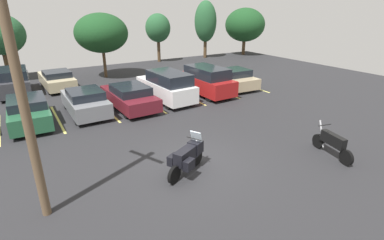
{
  "coord_description": "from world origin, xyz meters",
  "views": [
    {
      "loc": [
        -5.36,
        -8.34,
        5.67
      ],
      "look_at": [
        0.84,
        1.73,
        1.07
      ],
      "focal_mm": 27.52,
      "sensor_mm": 36.0,
      "label": 1
    }
  ],
  "objects_px": {
    "car_tan": "(232,78)",
    "car_far_champagne": "(57,79)",
    "motorcycle_second": "(332,143)",
    "car_far_charcoal": "(14,81)",
    "car_maroon": "(130,96)",
    "car_red": "(205,80)",
    "car_white": "(167,86)",
    "utility_pole": "(17,74)",
    "motorcycle_touring": "(187,156)",
    "car_green": "(28,111)",
    "car_grey": "(85,102)"
  },
  "relations": [
    {
      "from": "car_white",
      "to": "utility_pole",
      "type": "relative_size",
      "value": 0.61
    },
    {
      "from": "car_tan",
      "to": "car_far_champagne",
      "type": "distance_m",
      "value": 12.88
    },
    {
      "from": "motorcycle_second",
      "to": "car_maroon",
      "type": "distance_m",
      "value": 11.07
    },
    {
      "from": "car_green",
      "to": "car_red",
      "type": "relative_size",
      "value": 0.94
    },
    {
      "from": "car_green",
      "to": "car_tan",
      "type": "xyz_separation_m",
      "value": [
        13.43,
        0.22,
        -0.02
      ]
    },
    {
      "from": "motorcycle_second",
      "to": "car_red",
      "type": "xyz_separation_m",
      "value": [
        0.7,
        10.09,
        0.39
      ]
    },
    {
      "from": "car_maroon",
      "to": "car_green",
      "type": "bearing_deg",
      "value": 177.09
    },
    {
      "from": "car_maroon",
      "to": "car_white",
      "type": "distance_m",
      "value": 2.53
    },
    {
      "from": "motorcycle_second",
      "to": "utility_pole",
      "type": "distance_m",
      "value": 11.06
    },
    {
      "from": "car_white",
      "to": "car_red",
      "type": "height_order",
      "value": "car_white"
    },
    {
      "from": "motorcycle_touring",
      "to": "car_white",
      "type": "distance_m",
      "value": 8.84
    },
    {
      "from": "motorcycle_second",
      "to": "car_red",
      "type": "bearing_deg",
      "value": 86.04
    },
    {
      "from": "motorcycle_second",
      "to": "car_far_charcoal",
      "type": "bearing_deg",
      "value": 121.6
    },
    {
      "from": "motorcycle_second",
      "to": "car_far_charcoal",
      "type": "height_order",
      "value": "car_far_charcoal"
    },
    {
      "from": "car_maroon",
      "to": "car_red",
      "type": "relative_size",
      "value": 1.0
    },
    {
      "from": "car_red",
      "to": "car_far_champagne",
      "type": "xyz_separation_m",
      "value": [
        -8.38,
        6.99,
        -0.3
      ]
    },
    {
      "from": "motorcycle_touring",
      "to": "car_green",
      "type": "bearing_deg",
      "value": 118.03
    },
    {
      "from": "car_maroon",
      "to": "car_red",
      "type": "distance_m",
      "value": 5.45
    },
    {
      "from": "car_maroon",
      "to": "car_white",
      "type": "height_order",
      "value": "car_white"
    },
    {
      "from": "motorcycle_touring",
      "to": "car_grey",
      "type": "distance_m",
      "value": 8.49
    },
    {
      "from": "motorcycle_second",
      "to": "car_far_charcoal",
      "type": "xyz_separation_m",
      "value": [
        -10.37,
        16.87,
        0.33
      ]
    },
    {
      "from": "motorcycle_touring",
      "to": "car_grey",
      "type": "bearing_deg",
      "value": 101.0
    },
    {
      "from": "car_grey",
      "to": "car_far_champagne",
      "type": "height_order",
      "value": "car_grey"
    },
    {
      "from": "utility_pole",
      "to": "car_white",
      "type": "bearing_deg",
      "value": 44.89
    },
    {
      "from": "car_grey",
      "to": "car_red",
      "type": "xyz_separation_m",
      "value": [
        7.91,
        -0.18,
        0.24
      ]
    },
    {
      "from": "car_far_champagne",
      "to": "car_maroon",
      "type": "bearing_deg",
      "value": -67.44
    },
    {
      "from": "car_maroon",
      "to": "utility_pole",
      "type": "bearing_deg",
      "value": -124.93
    },
    {
      "from": "motorcycle_touring",
      "to": "car_white",
      "type": "xyz_separation_m",
      "value": [
        3.36,
        8.17,
        0.29
      ]
    },
    {
      "from": "car_red",
      "to": "car_tan",
      "type": "distance_m",
      "value": 2.74
    },
    {
      "from": "motorcycle_second",
      "to": "car_green",
      "type": "xyz_separation_m",
      "value": [
        -10.03,
        10.27,
        0.14
      ]
    },
    {
      "from": "motorcycle_second",
      "to": "car_far_champagne",
      "type": "xyz_separation_m",
      "value": [
        -7.68,
        17.08,
        0.09
      ]
    },
    {
      "from": "car_maroon",
      "to": "car_far_champagne",
      "type": "xyz_separation_m",
      "value": [
        -2.94,
        7.07,
        -0.04
      ]
    },
    {
      "from": "car_far_champagne",
      "to": "car_far_charcoal",
      "type": "bearing_deg",
      "value": -175.52
    },
    {
      "from": "motorcycle_touring",
      "to": "car_red",
      "type": "distance_m",
      "value": 10.3
    },
    {
      "from": "motorcycle_touring",
      "to": "utility_pole",
      "type": "xyz_separation_m",
      "value": [
        -4.67,
        0.18,
        3.47
      ]
    },
    {
      "from": "car_red",
      "to": "car_far_charcoal",
      "type": "relative_size",
      "value": 1.07
    },
    {
      "from": "car_grey",
      "to": "car_far_champagne",
      "type": "distance_m",
      "value": 6.82
    },
    {
      "from": "car_far_charcoal",
      "to": "car_tan",
      "type": "bearing_deg",
      "value": -24.82
    },
    {
      "from": "car_grey",
      "to": "car_far_champagne",
      "type": "xyz_separation_m",
      "value": [
        -0.47,
        6.81,
        -0.06
      ]
    },
    {
      "from": "car_green",
      "to": "car_grey",
      "type": "relative_size",
      "value": 1.06
    },
    {
      "from": "car_far_charcoal",
      "to": "car_far_champagne",
      "type": "distance_m",
      "value": 2.71
    },
    {
      "from": "car_far_charcoal",
      "to": "car_far_champagne",
      "type": "xyz_separation_m",
      "value": [
        2.7,
        0.21,
        -0.24
      ]
    },
    {
      "from": "car_red",
      "to": "car_tan",
      "type": "relative_size",
      "value": 1.1
    },
    {
      "from": "car_green",
      "to": "utility_pole",
      "type": "relative_size",
      "value": 0.57
    },
    {
      "from": "car_maroon",
      "to": "car_tan",
      "type": "xyz_separation_m",
      "value": [
        8.14,
        0.49,
        -0.01
      ]
    },
    {
      "from": "motorcycle_touring",
      "to": "car_far_champagne",
      "type": "relative_size",
      "value": 0.42
    },
    {
      "from": "motorcycle_second",
      "to": "car_tan",
      "type": "height_order",
      "value": "car_tan"
    },
    {
      "from": "car_tan",
      "to": "car_white",
      "type": "bearing_deg",
      "value": -176.02
    },
    {
      "from": "car_green",
      "to": "car_far_charcoal",
      "type": "xyz_separation_m",
      "value": [
        -0.35,
        6.59,
        0.19
      ]
    },
    {
      "from": "car_maroon",
      "to": "car_white",
      "type": "xyz_separation_m",
      "value": [
        2.51,
        0.1,
        0.25
      ]
    }
  ]
}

